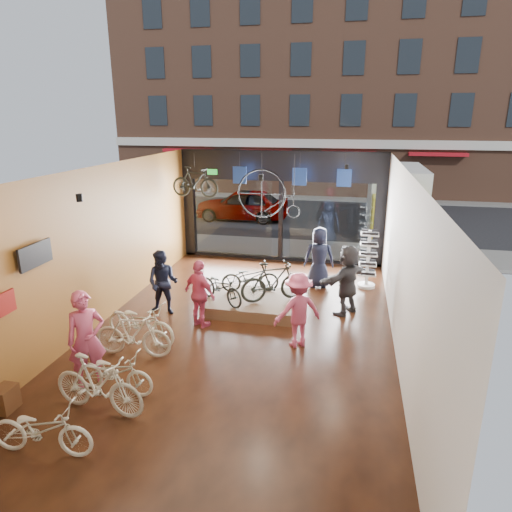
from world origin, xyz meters
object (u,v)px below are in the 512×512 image
(floor_bike_0, at_px, (42,429))
(sunglasses_rack, at_px, (368,259))
(box_truck, at_px, (397,201))
(floor_bike_4, at_px, (140,322))
(display_bike_mid, at_px, (274,282))
(display_bike_left, at_px, (221,287))
(street_car, at_px, (242,204))
(customer_1, at_px, (163,283))
(customer_2, at_px, (200,294))
(customer_0, at_px, (86,340))
(customer_5, at_px, (347,280))
(customer_4, at_px, (319,258))
(hung_bike, at_px, (195,182))
(display_bike_right, at_px, (250,277))
(floor_bike_3, at_px, (133,334))
(floor_bike_2, at_px, (114,372))
(floor_bike_1, at_px, (98,385))
(customer_3, at_px, (298,310))
(penny_farthing, at_px, (272,196))
(display_platform, at_px, (253,303))

(floor_bike_0, relative_size, sunglasses_rack, 0.92)
(box_truck, distance_m, sunglasses_rack, 7.32)
(box_truck, height_order, sunglasses_rack, box_truck)
(floor_bike_4, height_order, display_bike_mid, display_bike_mid)
(display_bike_left, bearing_deg, street_car, 44.87)
(customer_1, bearing_deg, street_car, 90.24)
(customer_1, xyz_separation_m, customer_2, (1.17, -0.52, -0.00))
(customer_0, relative_size, customer_5, 1.03)
(customer_4, distance_m, sunglasses_rack, 1.44)
(floor_bike_4, relative_size, hung_bike, 1.15)
(street_car, height_order, customer_0, customer_0)
(display_bike_right, height_order, customer_1, customer_1)
(floor_bike_0, height_order, customer_4, customer_4)
(floor_bike_4, bearing_deg, display_bike_left, -21.89)
(floor_bike_3, relative_size, customer_0, 0.89)
(customer_5, bearing_deg, street_car, -117.94)
(floor_bike_3, relative_size, customer_5, 0.92)
(hung_bike, bearing_deg, customer_4, -90.81)
(street_car, height_order, floor_bike_2, street_car)
(floor_bike_1, relative_size, customer_4, 0.97)
(floor_bike_1, height_order, customer_2, customer_2)
(sunglasses_rack, bearing_deg, display_bike_mid, -148.92)
(floor_bike_3, distance_m, customer_5, 5.42)
(floor_bike_4, height_order, sunglasses_rack, sunglasses_rack)
(floor_bike_4, relative_size, sunglasses_rack, 1.04)
(customer_2, bearing_deg, floor_bike_0, 107.86)
(street_car, relative_size, floor_bike_4, 2.47)
(display_bike_left, xyz_separation_m, customer_3, (2.14, -1.33, 0.13))
(floor_bike_4, distance_m, customer_4, 5.68)
(display_bike_right, xyz_separation_m, penny_farthing, (0.09, 2.70, 1.79))
(box_truck, bearing_deg, floor_bike_2, -113.58)
(box_truck, height_order, floor_bike_2, box_truck)
(customer_3, relative_size, hung_bike, 1.07)
(floor_bike_3, bearing_deg, sunglasses_rack, -45.88)
(display_platform, distance_m, customer_2, 1.78)
(display_bike_left, height_order, customer_1, customer_1)
(floor_bike_3, xyz_separation_m, display_platform, (1.95, 2.95, -0.36))
(customer_2, bearing_deg, street_car, -52.23)
(floor_bike_3, relative_size, display_platform, 0.70)
(hung_bike, bearing_deg, street_car, 11.19)
(floor_bike_1, xyz_separation_m, customer_3, (3.03, 3.09, 0.32))
(box_truck, xyz_separation_m, floor_bike_0, (-6.23, -15.40, -0.94))
(display_bike_mid, relative_size, sunglasses_rack, 1.00)
(floor_bike_0, height_order, floor_bike_2, floor_bike_0)
(customer_4, relative_size, customer_5, 0.99)
(display_platform, relative_size, customer_3, 1.41)
(penny_farthing, bearing_deg, hung_bike, -167.82)
(penny_farthing, bearing_deg, floor_bike_2, -102.12)
(display_bike_mid, xyz_separation_m, display_bike_right, (-0.73, 0.51, -0.12))
(sunglasses_rack, bearing_deg, floor_bike_2, -138.25)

